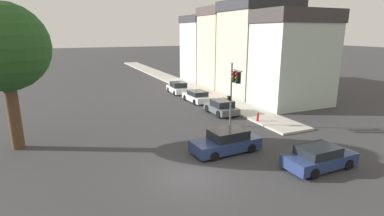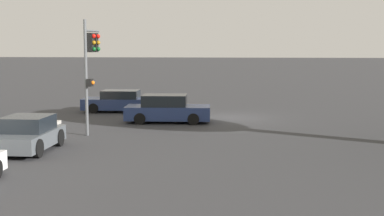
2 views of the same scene
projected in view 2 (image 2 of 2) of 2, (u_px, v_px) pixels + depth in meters
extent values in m
plane|color=#333335|center=(232.00, 117.00, 31.12)|extent=(300.00, 300.00, 0.00)
cylinder|color=#515456|center=(86.00, 78.00, 24.60)|extent=(0.14, 0.14, 5.36)
cylinder|color=#515456|center=(92.00, 31.00, 25.19)|extent=(0.25, 1.73, 0.10)
cube|color=black|center=(90.00, 43.00, 24.97)|extent=(0.32, 0.32, 0.90)
sphere|color=red|center=(94.00, 36.00, 24.90)|extent=(0.20, 0.20, 0.20)
sphere|color=#99660F|center=(94.00, 43.00, 24.94)|extent=(0.20, 0.20, 0.20)
sphere|color=#0F511E|center=(94.00, 49.00, 24.97)|extent=(0.20, 0.20, 0.20)
cube|color=black|center=(94.00, 43.00, 25.53)|extent=(0.32, 0.32, 0.90)
sphere|color=red|center=(98.00, 36.00, 25.46)|extent=(0.20, 0.20, 0.20)
sphere|color=#99660F|center=(98.00, 43.00, 25.50)|extent=(0.20, 0.20, 0.20)
sphere|color=#0F511E|center=(98.00, 49.00, 25.53)|extent=(0.20, 0.20, 0.20)
cube|color=black|center=(90.00, 83.00, 24.59)|extent=(0.25, 0.37, 0.35)
sphere|color=orange|center=(93.00, 83.00, 24.56)|extent=(0.18, 0.18, 0.18)
cube|color=navy|center=(118.00, 104.00, 33.75)|extent=(4.41, 2.02, 0.68)
cube|color=black|center=(121.00, 94.00, 33.67)|extent=(2.31, 1.74, 0.51)
cylinder|color=black|center=(93.00, 108.00, 32.98)|extent=(0.63, 0.24, 0.62)
cylinder|color=black|center=(100.00, 105.00, 34.76)|extent=(0.63, 0.24, 0.62)
cylinder|color=black|center=(137.00, 109.00, 32.79)|extent=(0.63, 0.24, 0.62)
cylinder|color=black|center=(142.00, 105.00, 34.57)|extent=(0.63, 0.24, 0.62)
cube|color=navy|center=(168.00, 113.00, 29.12)|extent=(4.69, 2.18, 0.73)
cube|color=black|center=(165.00, 100.00, 29.05)|extent=(2.48, 1.83, 0.61)
cylinder|color=black|center=(195.00, 115.00, 29.99)|extent=(0.63, 0.25, 0.62)
cylinder|color=black|center=(193.00, 119.00, 28.19)|extent=(0.63, 0.25, 0.62)
cylinder|color=black|center=(144.00, 114.00, 30.11)|extent=(0.63, 0.25, 0.62)
cylinder|color=black|center=(140.00, 119.00, 28.31)|extent=(0.63, 0.25, 0.62)
cube|color=#4C5156|center=(26.00, 139.00, 21.17)|extent=(1.96, 3.81, 0.61)
cube|color=black|center=(27.00, 123.00, 21.25)|extent=(1.72, 1.98, 0.59)
cylinder|color=black|center=(38.00, 148.00, 19.94)|extent=(0.22, 0.71, 0.71)
cylinder|color=black|center=(59.00, 138.00, 22.27)|extent=(0.22, 0.71, 0.71)
cylinder|color=black|center=(17.00, 137.00, 22.44)|extent=(0.22, 0.71, 0.71)
cylinder|color=red|center=(31.00, 126.00, 25.21)|extent=(0.20, 0.20, 0.75)
sphere|color=red|center=(31.00, 117.00, 25.16)|extent=(0.22, 0.22, 0.22)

